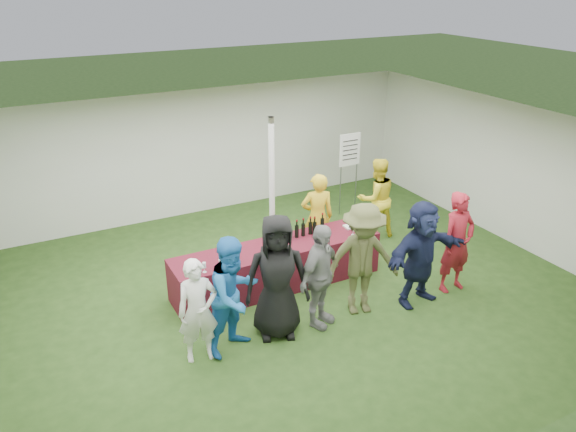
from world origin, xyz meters
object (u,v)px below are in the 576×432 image
customer_5 (421,253)px  staff_pourer (317,217)px  customer_1 (234,295)px  customer_3 (320,276)px  customer_0 (198,311)px  wine_list_sign (350,156)px  customer_2 (277,277)px  customer_6 (457,242)px  customer_4 (362,260)px  staff_back (376,198)px  serving_table (277,266)px  dump_bucket (362,228)px

customer_5 → staff_pourer: bearing=102.1°
customer_1 → customer_3: (1.34, -0.05, -0.04)m
customer_0 → wine_list_sign: bearing=43.0°
customer_2 → customer_5: 2.41m
customer_1 → customer_6: bearing=-24.3°
wine_list_sign → customer_4: 3.89m
customer_0 → customer_3: customer_3 is taller
staff_pourer → customer_2: bearing=61.9°
customer_0 → customer_5: customer_5 is taller
staff_pourer → customer_1: customer_1 is taller
staff_pourer → customer_0: bearing=47.5°
wine_list_sign → staff_pourer: (-1.66, -1.51, -0.48)m
customer_0 → customer_1: bearing=5.6°
customer_2 → staff_back: bearing=52.1°
wine_list_sign → customer_5: bearing=-105.3°
staff_back → customer_5: 2.45m
wine_list_sign → customer_2: 4.70m
serving_table → customer_4: size_ratio=1.97×
serving_table → dump_bucket: dump_bucket is taller
staff_pourer → customer_4: customer_4 is taller
customer_2 → customer_3: bearing=12.1°
customer_0 → staff_back: bearing=32.3°
staff_back → customer_2: (-3.20, -2.05, 0.13)m
dump_bucket → customer_3: customer_3 is taller
serving_table → customer_6: bearing=-29.5°
staff_pourer → customer_3: bearing=76.6°
wine_list_sign → staff_back: bearing=-97.2°
wine_list_sign → customer_2: (-3.36, -3.28, -0.37)m
customer_2 → customer_4: (1.41, -0.07, -0.04)m
dump_bucket → staff_pourer: bearing=120.7°
customer_0 → customer_2: size_ratio=0.80×
dump_bucket → customer_0: size_ratio=0.15×
customer_6 → customer_0: bearing=175.6°
wine_list_sign → customer_0: (-4.56, -3.30, -0.56)m
customer_4 → customer_5: size_ratio=1.05×
customer_5 → customer_6: (0.79, 0.03, -0.01)m
customer_6 → customer_4: bearing=173.2°
customer_1 → customer_3: customer_1 is taller
staff_pourer → customer_3: size_ratio=1.01×
wine_list_sign → customer_1: wine_list_sign is taller
customer_1 → customer_6: customer_1 is taller
customer_4 → customer_1: bearing=-167.0°
customer_0 → customer_6: customer_6 is taller
staff_back → customer_3: 3.32m
customer_1 → customer_5: customer_5 is taller
serving_table → customer_3: customer_3 is taller
wine_list_sign → customer_1: bearing=-140.6°
staff_back → customer_4: size_ratio=0.90×
customer_2 → customer_6: size_ratio=1.10×
staff_back → wine_list_sign: bearing=-90.3°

